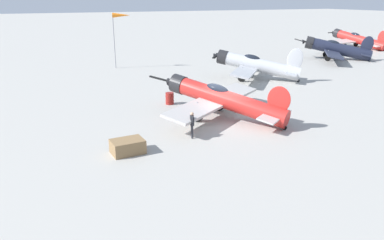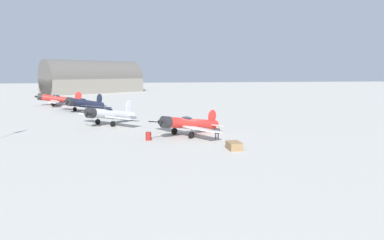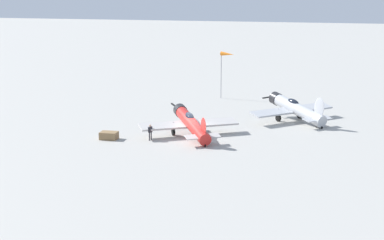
{
  "view_description": "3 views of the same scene",
  "coord_description": "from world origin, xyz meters",
  "px_view_note": "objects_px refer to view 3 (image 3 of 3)",
  "views": [
    {
      "loc": [
        12.38,
        21.11,
        7.93
      ],
      "look_at": [
        3.66,
        2.16,
        1.1
      ],
      "focal_mm": 35.09,
      "sensor_mm": 36.0,
      "label": 1
    },
    {
      "loc": [
        35.51,
        -6.12,
        7.39
      ],
      "look_at": [
        0.0,
        -0.0,
        1.8
      ],
      "focal_mm": 28.47,
      "sensor_mm": 36.0,
      "label": 2
    },
    {
      "loc": [
        -16.19,
        59.34,
        15.01
      ],
      "look_at": [
        0.0,
        -0.0,
        1.8
      ],
      "focal_mm": 59.2,
      "sensor_mm": 36.0,
      "label": 3
    }
  ],
  "objects_px": {
    "airplane_mid_apron": "(295,108)",
    "windsock_mast": "(227,56)",
    "airplane_foreground": "(191,123)",
    "equipment_crate": "(109,136)",
    "fuel_drum": "(186,121)",
    "ground_crew_mechanic": "(150,131)"
  },
  "relations": [
    {
      "from": "airplane_mid_apron",
      "to": "windsock_mast",
      "type": "distance_m",
      "value": 16.41
    },
    {
      "from": "airplane_foreground",
      "to": "equipment_crate",
      "type": "distance_m",
      "value": 8.22
    },
    {
      "from": "airplane_foreground",
      "to": "fuel_drum",
      "type": "relative_size",
      "value": 10.44
    },
    {
      "from": "ground_crew_mechanic",
      "to": "windsock_mast",
      "type": "bearing_deg",
      "value": 103.28
    },
    {
      "from": "airplane_mid_apron",
      "to": "equipment_crate",
      "type": "relative_size",
      "value": 5.13
    },
    {
      "from": "fuel_drum",
      "to": "windsock_mast",
      "type": "xyz_separation_m",
      "value": [
        -0.85,
        -17.05,
        5.3
      ]
    },
    {
      "from": "ground_crew_mechanic",
      "to": "fuel_drum",
      "type": "height_order",
      "value": "ground_crew_mechanic"
    },
    {
      "from": "airplane_foreground",
      "to": "equipment_crate",
      "type": "height_order",
      "value": "airplane_foreground"
    },
    {
      "from": "airplane_foreground",
      "to": "fuel_drum",
      "type": "height_order",
      "value": "airplane_foreground"
    },
    {
      "from": "airplane_foreground",
      "to": "fuel_drum",
      "type": "bearing_deg",
      "value": -11.88
    },
    {
      "from": "equipment_crate",
      "to": "fuel_drum",
      "type": "xyz_separation_m",
      "value": [
        -5.6,
        -8.11,
        0.08
      ]
    },
    {
      "from": "fuel_drum",
      "to": "windsock_mast",
      "type": "relative_size",
      "value": 0.14
    },
    {
      "from": "ground_crew_mechanic",
      "to": "windsock_mast",
      "type": "height_order",
      "value": "windsock_mast"
    },
    {
      "from": "equipment_crate",
      "to": "windsock_mast",
      "type": "relative_size",
      "value": 0.28
    },
    {
      "from": "equipment_crate",
      "to": "fuel_drum",
      "type": "relative_size",
      "value": 1.93
    },
    {
      "from": "ground_crew_mechanic",
      "to": "equipment_crate",
      "type": "relative_size",
      "value": 0.9
    },
    {
      "from": "airplane_mid_apron",
      "to": "fuel_drum",
      "type": "relative_size",
      "value": 9.89
    },
    {
      "from": "ground_crew_mechanic",
      "to": "fuel_drum",
      "type": "relative_size",
      "value": 1.74
    },
    {
      "from": "airplane_mid_apron",
      "to": "equipment_crate",
      "type": "height_order",
      "value": "airplane_mid_apron"
    },
    {
      "from": "airplane_foreground",
      "to": "equipment_crate",
      "type": "xyz_separation_m",
      "value": [
        7.49,
        3.24,
        -1.02
      ]
    },
    {
      "from": "airplane_mid_apron",
      "to": "fuel_drum",
      "type": "height_order",
      "value": "airplane_mid_apron"
    },
    {
      "from": "fuel_drum",
      "to": "airplane_foreground",
      "type": "bearing_deg",
      "value": 111.22
    }
  ]
}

